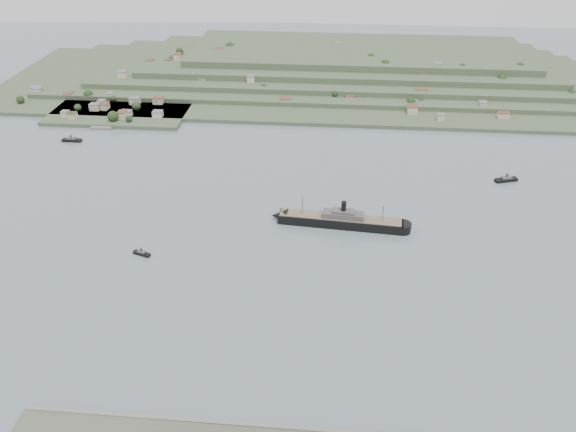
{
  "coord_description": "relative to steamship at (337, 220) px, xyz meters",
  "views": [
    {
      "loc": [
        38.78,
        -325.18,
        232.65
      ],
      "look_at": [
        7.12,
        30.0,
        11.54
      ],
      "focal_mm": 35.0,
      "sensor_mm": 36.0,
      "label": 1
    }
  ],
  "objects": [
    {
      "name": "ferry_east",
      "position": [
        146.55,
        84.9,
        -2.93
      ],
      "size": [
        20.81,
        11.47,
        7.52
      ],
      "color": "black",
      "rests_on": "ground"
    },
    {
      "name": "ferry_west",
      "position": [
        -266.87,
        132.57,
        -2.98
      ],
      "size": [
        19.53,
        5.57,
        7.31
      ],
      "color": "black",
      "rests_on": "ground"
    },
    {
      "name": "tugboat",
      "position": [
        -136.84,
        -51.03,
        -3.3
      ],
      "size": [
        13.52,
        7.58,
        5.89
      ],
      "color": "black",
      "rests_on": "ground"
    },
    {
      "name": "far_peninsula",
      "position": [
        -15.93,
        354.77,
        7.14
      ],
      "size": [
        760.0,
        309.0,
        30.0
      ],
      "color": "#3B4D33",
      "rests_on": "ground"
    },
    {
      "name": "steamship",
      "position": [
        0.0,
        0.0,
        0.0
      ],
      "size": [
        107.08,
        20.95,
        25.68
      ],
      "color": "black",
      "rests_on": "ground"
    },
    {
      "name": "ground",
      "position": [
        -43.83,
        -38.32,
        -4.74
      ],
      "size": [
        1400.0,
        1400.0,
        0.0
      ],
      "primitive_type": "plane",
      "color": "slate",
      "rests_on": "ground"
    }
  ]
}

